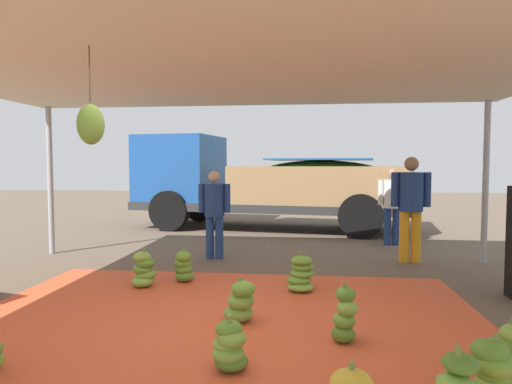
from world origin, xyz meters
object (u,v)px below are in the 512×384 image
banana_bunch_10 (241,303)px  cargo_truck_main (259,182)px  banana_bunch_11 (184,267)px  banana_bunch_2 (494,375)px  worker_0 (411,201)px  worker_1 (392,201)px  banana_bunch_8 (511,350)px  banana_bunch_9 (230,347)px  banana_bunch_7 (144,270)px  worker_2 (214,208)px  banana_bunch_0 (301,274)px  banana_bunch_1 (345,316)px

banana_bunch_10 → cargo_truck_main: bearing=94.4°
banana_bunch_11 → banana_bunch_10: bearing=-56.0°
banana_bunch_2 → banana_bunch_11: size_ratio=1.03×
worker_0 → worker_1: 1.64m
banana_bunch_11 → worker_0: (3.43, 1.69, 0.82)m
banana_bunch_8 → worker_0: (0.16, 4.12, 0.83)m
banana_bunch_2 → banana_bunch_9: size_ratio=1.13×
banana_bunch_7 → worker_1: (3.89, 3.63, 0.68)m
worker_1 → worker_2: (-3.32, -1.73, -0.02)m
banana_bunch_11 → worker_0: size_ratio=0.27×
banana_bunch_0 → worker_1: bearing=63.4°
worker_0 → banana_bunch_0: bearing=-132.4°
banana_bunch_10 → worker_1: 5.44m
banana_bunch_0 → worker_0: size_ratio=0.29×
banana_bunch_8 → worker_0: size_ratio=0.25×
worker_1 → banana_bunch_2: bearing=-94.5°
banana_bunch_2 → cargo_truck_main: bearing=106.3°
banana_bunch_10 → banana_bunch_2: bearing=-36.5°
banana_bunch_8 → banana_bunch_1: bearing=157.3°
banana_bunch_10 → banana_bunch_0: bearing=63.4°
banana_bunch_1 → worker_0: 3.94m
banana_bunch_1 → worker_2: 4.05m
banana_bunch_10 → worker_1: size_ratio=0.30×
banana_bunch_2 → banana_bunch_11: 4.15m
banana_bunch_7 → cargo_truck_main: bearing=80.7°
banana_bunch_2 → banana_bunch_1: bearing=131.5°
banana_bunch_9 → banana_bunch_11: 2.80m
banana_bunch_2 → banana_bunch_8: 0.60m
worker_0 → banana_bunch_9: bearing=-118.8°
banana_bunch_0 → banana_bunch_1: 1.68m
banana_bunch_0 → banana_bunch_7: size_ratio=0.99×
banana_bunch_9 → banana_bunch_11: size_ratio=0.91×
banana_bunch_2 → worker_0: (0.48, 4.62, 0.81)m
banana_bunch_10 → banana_bunch_11: bearing=124.0°
worker_2 → worker_0: bearing=1.7°
banana_bunch_8 → banana_bunch_9: banana_bunch_8 is taller
banana_bunch_9 → banana_bunch_0: bearing=76.7°
banana_bunch_7 → banana_bunch_9: bearing=-55.7°
banana_bunch_0 → banana_bunch_9: (-0.54, -2.30, -0.03)m
banana_bunch_9 → banana_bunch_8: bearing=4.0°
banana_bunch_7 → cargo_truck_main: 5.92m
banana_bunch_10 → cargo_truck_main: cargo_truck_main is taller
banana_bunch_2 → cargo_truck_main: cargo_truck_main is taller
banana_bunch_2 → banana_bunch_10: size_ratio=1.05×
cargo_truck_main → banana_bunch_10: bearing=-85.6°
banana_bunch_1 → worker_0: bearing=69.0°
banana_bunch_1 → worker_1: 5.46m
cargo_truck_main → worker_1: cargo_truck_main is taller
banana_bunch_1 → worker_2: worker_2 is taller
banana_bunch_11 → worker_2: 1.73m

